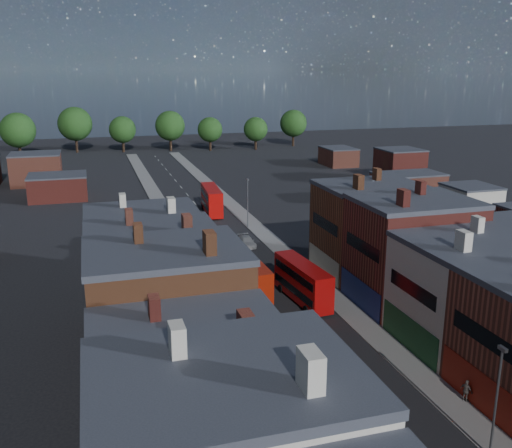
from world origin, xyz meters
TOP-DOWN VIEW (x-y plane):
  - pavement_west at (-6.50, 50.00)m, footprint 3.00×200.00m
  - pavement_east at (6.50, 50.00)m, footprint 3.00×200.00m
  - terrace_west at (-14.00, 0.00)m, footprint 12.00×80.00m
  - lamp_post_1 at (5.20, 0.00)m, footprint 0.25×0.70m
  - lamp_post_2 at (-5.20, 30.00)m, footprint 0.25×0.70m
  - lamp_post_3 at (5.20, 60.00)m, footprint 0.25×0.70m
  - bus_0 at (-2.99, 30.97)m, footprint 2.98×11.02m
  - bus_1 at (2.70, 28.50)m, footprint 3.32×10.43m
  - bus_2 at (1.50, 70.78)m, footprint 3.37×11.14m
  - car_2 at (-1.20, 36.64)m, footprint 2.31×4.22m
  - car_3 at (2.30, 50.18)m, footprint 1.94×4.75m
  - ped_1 at (-5.30, 6.88)m, footprint 0.97×0.62m
  - ped_3 at (7.70, 6.04)m, footprint 0.80×1.15m

SIDE VIEW (x-z plane):
  - pavement_west at x=-6.50m, z-range 0.00..0.12m
  - pavement_east at x=6.50m, z-range 0.00..0.12m
  - car_2 at x=-1.20m, z-range 0.00..1.12m
  - car_3 at x=2.30m, z-range 0.00..1.38m
  - ped_3 at x=7.70m, z-range 0.12..1.91m
  - ped_1 at x=-5.30m, z-range 0.12..2.00m
  - bus_1 at x=2.70m, z-range 0.18..4.60m
  - bus_0 at x=-2.99m, z-range 0.19..4.92m
  - bus_2 at x=1.50m, z-range 0.19..4.93m
  - lamp_post_1 at x=5.20m, z-range 0.64..8.77m
  - lamp_post_2 at x=-5.20m, z-range 0.64..8.77m
  - lamp_post_3 at x=5.20m, z-range 0.64..8.77m
  - terrace_west at x=-14.00m, z-range 0.00..11.83m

